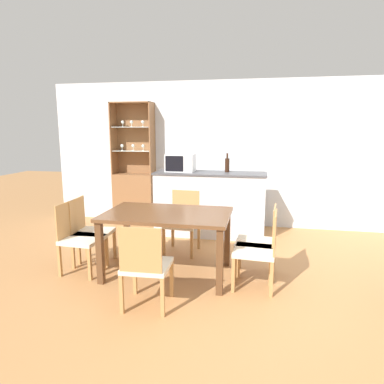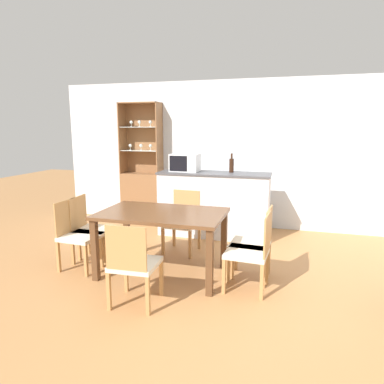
{
  "view_description": "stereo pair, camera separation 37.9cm",
  "coord_description": "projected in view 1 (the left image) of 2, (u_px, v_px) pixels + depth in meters",
  "views": [
    {
      "loc": [
        0.43,
        -3.45,
        1.73
      ],
      "look_at": [
        -0.48,
        1.11,
        0.86
      ],
      "focal_mm": 32.0,
      "sensor_mm": 36.0,
      "label": 1
    },
    {
      "loc": [
        0.8,
        -3.37,
        1.73
      ],
      "look_at": [
        -0.48,
        1.11,
        0.86
      ],
      "focal_mm": 32.0,
      "sensor_mm": 36.0,
      "label": 2
    }
  ],
  "objects": [
    {
      "name": "microwave",
      "position": [
        180.0,
        163.0,
        5.56
      ],
      "size": [
        0.46,
        0.33,
        0.28
      ],
      "color": "silver",
      "rests_on": "kitchen_counter"
    },
    {
      "name": "kitchen_counter",
      "position": [
        210.0,
        204.0,
        5.56
      ],
      "size": [
        1.78,
        0.57,
        1.04
      ],
      "color": "silver",
      "rests_on": "ground_plane"
    },
    {
      "name": "dining_chair_side_left_far",
      "position": [
        90.0,
        231.0,
        4.39
      ],
      "size": [
        0.47,
        0.47,
        0.85
      ],
      "rotation": [
        0.0,
        0.0,
        -1.5
      ],
      "color": "beige",
      "rests_on": "ground_plane"
    },
    {
      "name": "wall_back",
      "position": [
        235.0,
        154.0,
        6.03
      ],
      "size": [
        6.8,
        0.06,
        2.55
      ],
      "color": "silver",
      "rests_on": "ground_plane"
    },
    {
      "name": "dining_chair_side_right_near",
      "position": [
        259.0,
        250.0,
        3.71
      ],
      "size": [
        0.47,
        0.47,
        0.85
      ],
      "rotation": [
        0.0,
        0.0,
        1.5
      ],
      "color": "beige",
      "rests_on": "ground_plane"
    },
    {
      "name": "dining_chair_side_left_near",
      "position": [
        79.0,
        238.0,
        4.13
      ],
      "size": [
        0.46,
        0.46,
        0.85
      ],
      "rotation": [
        0.0,
        0.0,
        -1.63
      ],
      "color": "beige",
      "rests_on": "ground_plane"
    },
    {
      "name": "ground_plane",
      "position": [
        215.0,
        289.0,
        3.73
      ],
      "size": [
        18.0,
        18.0,
        0.0
      ],
      "primitive_type": "plane",
      "color": "#B27A47"
    },
    {
      "name": "dining_table",
      "position": [
        167.0,
        221.0,
        4.01
      ],
      "size": [
        1.46,
        0.92,
        0.76
      ],
      "color": "brown",
      "rests_on": "ground_plane"
    },
    {
      "name": "dining_chair_side_right_far",
      "position": [
        259.0,
        242.0,
        3.98
      ],
      "size": [
        0.47,
        0.47,
        0.85
      ],
      "rotation": [
        0.0,
        0.0,
        1.5
      ],
      "color": "beige",
      "rests_on": "ground_plane"
    },
    {
      "name": "dining_chair_head_far",
      "position": [
        183.0,
        222.0,
        4.82
      ],
      "size": [
        0.46,
        0.46,
        0.85
      ],
      "rotation": [
        0.0,
        0.0,
        3.08
      ],
      "color": "beige",
      "rests_on": "ground_plane"
    },
    {
      "name": "wine_bottle",
      "position": [
        227.0,
        165.0,
        5.48
      ],
      "size": [
        0.07,
        0.07,
        0.3
      ],
      "color": "black",
      "rests_on": "kitchen_counter"
    },
    {
      "name": "dining_chair_head_near",
      "position": [
        146.0,
        265.0,
        3.29
      ],
      "size": [
        0.45,
        0.45,
        0.85
      ],
      "rotation": [
        0.0,
        0.0,
        0.04
      ],
      "color": "beige",
      "rests_on": "ground_plane"
    },
    {
      "name": "display_cabinet",
      "position": [
        135.0,
        188.0,
        6.33
      ],
      "size": [
        0.75,
        0.33,
        2.18
      ],
      "color": "brown",
      "rests_on": "ground_plane"
    }
  ]
}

